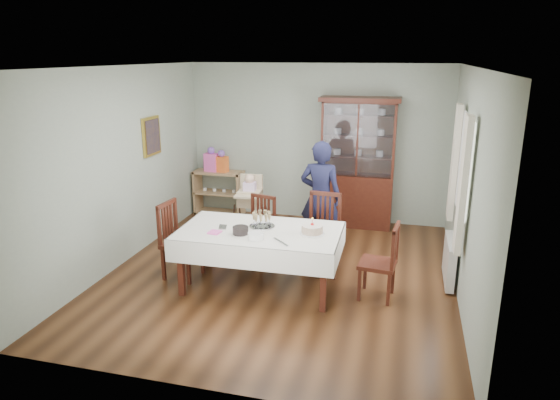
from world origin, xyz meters
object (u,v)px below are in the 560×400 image
(high_chair, at_px, (250,214))
(gift_bag_orange, at_px, (222,162))
(chair_end_left, at_px, (182,255))
(chair_end_right, at_px, (378,276))
(china_cabinet, at_px, (358,161))
(birthday_cake, at_px, (312,229))
(gift_bag_pink, at_px, (211,160))
(woman, at_px, (320,197))
(chair_far_left, at_px, (257,242))
(sideboard, at_px, (219,192))
(dining_table, at_px, (260,258))
(champagne_tray, at_px, (262,222))
(chair_far_right, at_px, (321,247))

(high_chair, relative_size, gift_bag_orange, 2.69)
(chair_end_left, distance_m, chair_end_right, 2.55)
(china_cabinet, distance_m, birthday_cake, 2.68)
(china_cabinet, xyz_separation_m, chair_end_left, (-1.99, -2.65, -0.82))
(chair_end_left, height_order, gift_bag_pink, gift_bag_pink)
(china_cabinet, height_order, chair_end_right, china_cabinet)
(china_cabinet, xyz_separation_m, gift_bag_pink, (-2.62, 0.00, -0.13))
(woman, height_order, gift_bag_pink, woman)
(chair_far_left, bearing_deg, chair_end_left, -121.78)
(chair_far_left, xyz_separation_m, chair_end_right, (1.74, -0.72, 0.00))
(sideboard, bearing_deg, high_chair, -49.62)
(gift_bag_pink, bearing_deg, dining_table, -57.53)
(china_cabinet, xyz_separation_m, sideboard, (-2.50, 0.02, -0.72))
(champagne_tray, height_order, birthday_cake, birthday_cake)
(dining_table, height_order, gift_bag_orange, gift_bag_orange)
(chair_end_left, xyz_separation_m, chair_end_right, (2.55, 0.04, -0.02))
(chair_end_left, bearing_deg, birthday_cake, -84.25)
(gift_bag_orange, bearing_deg, gift_bag_pink, -180.00)
(high_chair, height_order, birthday_cake, high_chair)
(china_cabinet, bearing_deg, dining_table, -108.65)
(chair_far_left, bearing_deg, chair_end_right, -7.27)
(dining_table, xyz_separation_m, chair_end_right, (1.46, 0.08, -0.11))
(chair_end_left, bearing_deg, china_cabinet, -31.15)
(china_cabinet, xyz_separation_m, chair_end_right, (0.56, -2.61, -0.84))
(champagne_tray, bearing_deg, high_chair, 113.21)
(chair_end_right, xyz_separation_m, gift_bag_pink, (-3.17, 2.61, 0.72))
(sideboard, xyz_separation_m, gift_bag_pink, (-0.12, -0.02, 0.60))
(sideboard, relative_size, chair_far_right, 0.87)
(china_cabinet, relative_size, gift_bag_orange, 5.48)
(high_chair, distance_m, gift_bag_orange, 1.52)
(champagne_tray, bearing_deg, chair_end_left, -175.80)
(gift_bag_orange, bearing_deg, dining_table, -60.59)
(champagne_tray, xyz_separation_m, gift_bag_pink, (-1.71, 2.57, 0.17))
(dining_table, xyz_separation_m, birthday_cake, (0.65, 0.03, 0.43))
(high_chair, bearing_deg, sideboard, 126.58)
(chair_far_right, bearing_deg, high_chair, 151.95)
(chair_far_left, xyz_separation_m, high_chair, (-0.36, 0.79, 0.14))
(chair_end_left, relative_size, high_chair, 0.95)
(woman, relative_size, champagne_tray, 5.14)
(china_cabinet, relative_size, chair_end_left, 2.16)
(sideboard, height_order, chair_end_left, chair_end_left)
(dining_table, relative_size, china_cabinet, 0.93)
(chair_end_right, relative_size, birthday_cake, 3.13)
(china_cabinet, bearing_deg, high_chair, -144.27)
(sideboard, xyz_separation_m, woman, (2.11, -1.33, 0.43))
(china_cabinet, relative_size, sideboard, 2.42)
(sideboard, distance_m, gift_bag_pink, 0.61)
(chair_far_left, xyz_separation_m, birthday_cake, (0.93, -0.76, 0.54))
(sideboard, distance_m, woman, 2.53)
(dining_table, xyz_separation_m, china_cabinet, (0.91, 2.69, 0.74))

